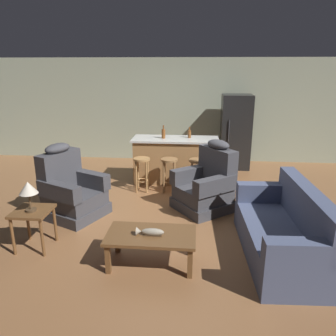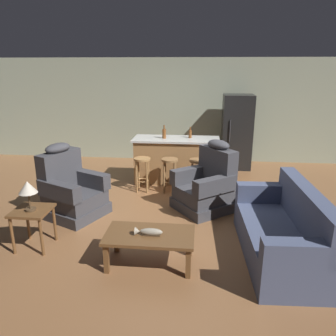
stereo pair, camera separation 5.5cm
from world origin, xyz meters
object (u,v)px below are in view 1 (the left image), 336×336
object	(u,v)px
bar_stool_left	(142,168)
end_table	(33,217)
fish_figurine	(150,232)
table_lamp	(28,189)
refrigerator	(235,132)
recliner_near_island	(207,185)
bottle_short_amber	(189,134)
bar_stool_middle	(169,169)
coffee_table	(151,238)
kitchen_island	(175,160)
couch	(284,232)
bar_stool_right	(197,170)
bottle_tall_green	(163,133)
recliner_near_lamp	(71,191)

from	to	relation	value
bar_stool_left	end_table	bearing A→B (deg)	-116.07
fish_figurine	table_lamp	bearing A→B (deg)	171.37
fish_figurine	refrigerator	size ratio (longest dim) A/B	0.19
recliner_near_island	bottle_short_amber	xyz separation A→B (m)	(-0.35, 1.42, 0.62)
table_lamp	bar_stool_middle	world-z (taller)	table_lamp
coffee_table	bar_stool_left	distance (m)	2.55
recliner_near_island	kitchen_island	xyz separation A→B (m)	(-0.64, 1.35, 0.06)
couch	table_lamp	world-z (taller)	table_lamp
kitchen_island	bar_stool_right	bearing A→B (deg)	-53.61
coffee_table	couch	bearing A→B (deg)	11.34
bar_stool_left	refrigerator	distance (m)	2.73
bar_stool_left	bar_stool_right	xyz separation A→B (m)	(1.08, 0.00, 0.00)
end_table	bar_stool_right	bearing A→B (deg)	45.91
bottle_short_amber	end_table	bearing A→B (deg)	-124.16
end_table	bottle_short_amber	xyz separation A→B (m)	(2.00, 2.95, 0.58)
bar_stool_left	recliner_near_island	bearing A→B (deg)	-29.94
bar_stool_left	kitchen_island	bearing A→B (deg)	45.72
kitchen_island	bottle_tall_green	world-z (taller)	bottle_tall_green
recliner_near_lamp	end_table	size ratio (longest dim) A/B	2.14
bar_stool_right	refrigerator	bearing A→B (deg)	63.79
coffee_table	table_lamp	size ratio (longest dim) A/B	2.68
couch	bottle_short_amber	world-z (taller)	bottle_short_amber
kitchen_island	bar_stool_left	bearing A→B (deg)	-134.28
recliner_near_island	bar_stool_right	size ratio (longest dim) A/B	1.76
coffee_table	couch	world-z (taller)	couch
kitchen_island	bar_stool_middle	world-z (taller)	kitchen_island
kitchen_island	recliner_near_island	bearing A→B (deg)	-64.66
recliner_near_lamp	bottle_tall_green	world-z (taller)	bottle_tall_green
kitchen_island	bar_stool_right	xyz separation A→B (m)	(0.46, -0.63, -0.01)
recliner_near_island	bottle_tall_green	distance (m)	1.72
couch	bar_stool_left	size ratio (longest dim) A/B	2.85
coffee_table	bar_stool_left	bearing A→B (deg)	102.02
end_table	bottle_tall_green	distance (m)	3.26
kitchen_island	bottle_tall_green	size ratio (longest dim) A/B	6.56
recliner_near_lamp	bar_stool_middle	size ratio (longest dim) A/B	1.76
bar_stool_left	bottle_short_amber	distance (m)	1.27
recliner_near_lamp	bottle_tall_green	bearing A→B (deg)	78.44
table_lamp	refrigerator	distance (m)	5.13
fish_figurine	bottle_short_amber	xyz separation A→B (m)	(0.38, 3.23, 0.58)
refrigerator	coffee_table	bearing A→B (deg)	-108.52
fish_figurine	bar_stool_middle	world-z (taller)	bar_stool_middle
table_lamp	fish_figurine	bearing A→B (deg)	-8.63
fish_figurine	recliner_near_lamp	distance (m)	2.01
kitchen_island	bottle_tall_green	bearing A→B (deg)	-174.72
couch	bottle_tall_green	world-z (taller)	bottle_tall_green
end_table	table_lamp	bearing A→B (deg)	-82.22
kitchen_island	bottle_short_amber	bearing A→B (deg)	13.81
table_lamp	bar_stool_right	size ratio (longest dim) A/B	0.60
coffee_table	bar_stool_left	xyz separation A→B (m)	(-0.53, 2.49, 0.11)
fish_figurine	table_lamp	world-z (taller)	table_lamp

